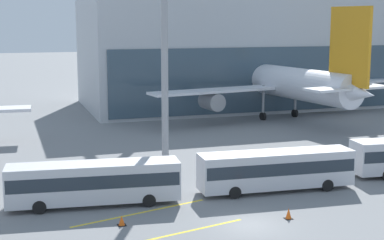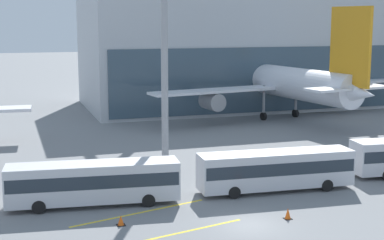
% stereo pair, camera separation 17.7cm
% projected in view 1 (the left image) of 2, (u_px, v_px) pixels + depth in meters
% --- Properties ---
extents(ground_plane, '(440.00, 440.00, 0.00)m').
position_uv_depth(ground_plane, '(250.00, 225.00, 40.20)').
color(ground_plane, slate).
extents(airliner_at_gate_far, '(39.26, 38.25, 15.37)m').
position_uv_depth(airliner_at_gate_far, '(278.00, 81.00, 82.55)').
color(airliner_at_gate_far, silver).
rests_on(airliner_at_gate_far, ground_plane).
extents(shuttle_bus_1, '(13.06, 4.10, 3.26)m').
position_uv_depth(shuttle_bus_1, '(94.00, 181.00, 44.11)').
color(shuttle_bus_1, silver).
rests_on(shuttle_bus_1, ground_plane).
extents(shuttle_bus_2, '(12.97, 3.42, 3.26)m').
position_uv_depth(shuttle_bus_2, '(276.00, 168.00, 47.90)').
color(shuttle_bus_2, silver).
rests_on(shuttle_bus_2, ground_plane).
extents(lane_stripe_0, '(10.35, 2.84, 0.01)m').
position_uv_depth(lane_stripe_0, '(176.00, 234.00, 38.46)').
color(lane_stripe_0, yellow).
rests_on(lane_stripe_0, ground_plane).
extents(lane_stripe_4, '(10.62, 3.31, 0.01)m').
position_uv_depth(lane_stripe_4, '(141.00, 213.00, 42.70)').
color(lane_stripe_4, yellow).
rests_on(lane_stripe_4, ground_plane).
extents(traffic_cone_0, '(0.56, 0.56, 0.79)m').
position_uv_depth(traffic_cone_0, '(289.00, 214.00, 41.34)').
color(traffic_cone_0, black).
rests_on(traffic_cone_0, ground_plane).
extents(traffic_cone_1, '(0.60, 0.60, 0.69)m').
position_uv_depth(traffic_cone_1, '(122.00, 221.00, 40.03)').
color(traffic_cone_1, black).
rests_on(traffic_cone_1, ground_plane).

